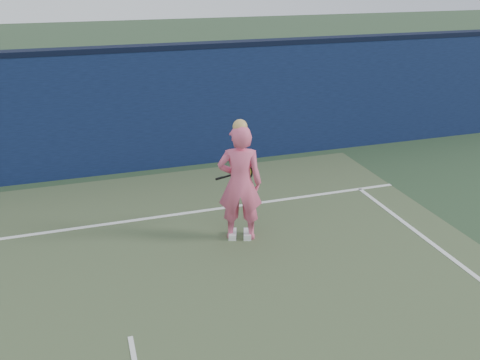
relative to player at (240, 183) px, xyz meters
name	(u,v)px	position (x,y,z in m)	size (l,w,h in m)	color
backstop_wall	(94,115)	(-1.97, 3.60, 0.30)	(24.00, 0.40, 2.50)	#0C1735
wall_cap	(87,50)	(-1.97, 3.60, 1.60)	(24.00, 0.42, 0.10)	black
player	(240,183)	(0.00, 0.00, 0.00)	(0.80, 0.65, 1.98)	#EB5B81
racket	(241,173)	(0.15, 0.42, -0.01)	(0.61, 0.20, 0.34)	black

